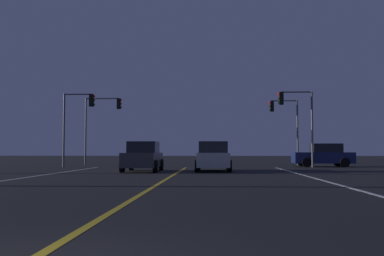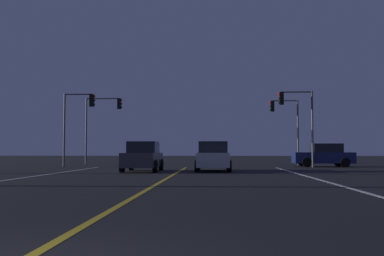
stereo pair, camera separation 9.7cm
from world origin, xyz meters
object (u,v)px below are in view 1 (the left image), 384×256
object	(u,v)px
traffic_light_near_right	(296,111)
traffic_light_near_left	(79,113)
traffic_light_far_left	(103,115)
car_oncoming	(143,157)
traffic_light_far_right	(284,117)
car_crossing_side	(323,156)
car_ahead_far	(213,157)

from	to	relation	value
traffic_light_near_right	traffic_light_near_left	bearing A→B (deg)	0.00
traffic_light_near_left	traffic_light_far_left	distance (m)	5.52
car_oncoming	traffic_light_near_right	xyz separation A→B (m)	(9.87, 6.49, 3.16)
car_oncoming	traffic_light_far_right	xyz separation A→B (m)	(9.90, 11.99, 3.15)
traffic_light_far_right	traffic_light_far_left	size ratio (longest dim) A/B	0.95
traffic_light_far_right	car_oncoming	bearing A→B (deg)	50.46
car_crossing_side	traffic_light_far_left	xyz separation A→B (m)	(-17.49, 4.05, 3.38)
traffic_light_far_right	traffic_light_near_right	bearing A→B (deg)	89.71
traffic_light_far_left	car_oncoming	bearing A→B (deg)	-65.82
car_oncoming	car_ahead_far	bearing A→B (deg)	96.78
car_oncoming	traffic_light_near_right	size ratio (longest dim) A/B	0.80
car_ahead_far	traffic_light_far_left	distance (m)	15.24
traffic_light_near_left	traffic_light_near_right	bearing A→B (deg)	0.00
traffic_light_far_right	car_ahead_far	bearing A→B (deg)	62.94
traffic_light_near_right	traffic_light_far_left	distance (m)	16.22
car_crossing_side	traffic_light_far_right	world-z (taller)	traffic_light_far_right
traffic_light_far_right	traffic_light_far_left	bearing A→B (deg)	0.00
car_ahead_far	traffic_light_near_right	distance (m)	8.97
car_ahead_far	car_oncoming	xyz separation A→B (m)	(-4.02, -0.48, 0.00)
car_oncoming	traffic_light_near_left	distance (m)	9.22
traffic_light_near_right	traffic_light_far_left	xyz separation A→B (m)	(-15.25, 5.50, 0.22)
car_ahead_far	traffic_light_near_left	xyz separation A→B (m)	(-9.78, 6.01, 3.10)
car_ahead_far	traffic_light_far_left	xyz separation A→B (m)	(-9.40, 11.51, 3.38)
car_ahead_far	traffic_light_near_right	size ratio (longest dim) A/B	0.80
car_ahead_far	car_crossing_side	size ratio (longest dim) A/B	1.00
car_crossing_side	traffic_light_far_left	bearing A→B (deg)	-13.03
car_crossing_side	car_oncoming	distance (m)	14.48
traffic_light_near_right	traffic_light_far_right	distance (m)	5.50
car_ahead_far	car_crossing_side	distance (m)	11.01
car_crossing_side	traffic_light_near_right	size ratio (longest dim) A/B	0.80
car_oncoming	traffic_light_near_left	xyz separation A→B (m)	(-5.77, 6.49, 3.10)
car_ahead_far	traffic_light_near_left	distance (m)	11.90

